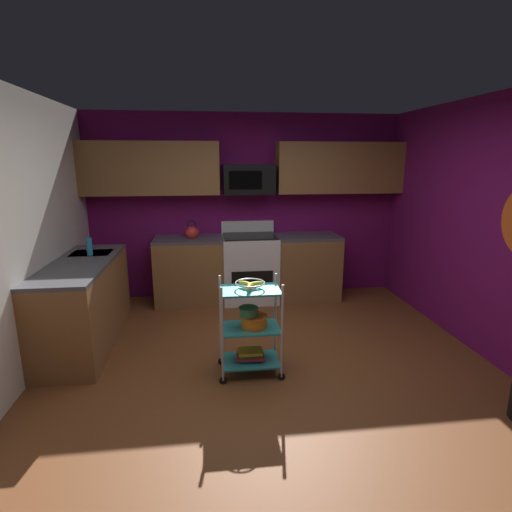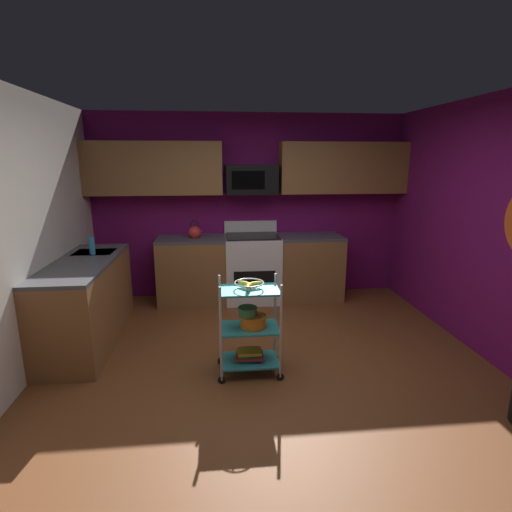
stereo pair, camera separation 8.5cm
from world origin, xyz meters
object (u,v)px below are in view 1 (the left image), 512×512
object	(u,v)px
kettle	(192,233)
dish_soap_bottle	(89,247)
mixing_bowl_small	(248,311)
oven_range	(250,267)
microwave	(249,179)
mixing_bowl_large	(254,321)
book_stack	(250,355)
rolling_cart	(250,328)
fruit_bowl	(250,284)

from	to	relation	value
kettle	dish_soap_bottle	bearing A→B (deg)	-141.52
mixing_bowl_small	oven_range	bearing A→B (deg)	83.50
microwave	mixing_bowl_large	xyz separation A→B (m)	(-0.18, -2.14, -1.18)
mixing_bowl_small	book_stack	world-z (taller)	mixing_bowl_small
book_stack	dish_soap_bottle	world-z (taller)	dish_soap_bottle
oven_range	rolling_cart	world-z (taller)	oven_range
fruit_bowl	kettle	distance (m)	2.11
mixing_bowl_small	book_stack	xyz separation A→B (m)	(0.02, 0.00, -0.44)
microwave	fruit_bowl	world-z (taller)	microwave
kettle	fruit_bowl	bearing A→B (deg)	-74.12
mixing_bowl_small	dish_soap_bottle	distance (m)	2.06
rolling_cart	kettle	size ratio (longest dim) A/B	3.47
fruit_bowl	dish_soap_bottle	world-z (taller)	dish_soap_bottle
rolling_cart	fruit_bowl	distance (m)	0.42
fruit_bowl	kettle	bearing A→B (deg)	105.88
mixing_bowl_large	book_stack	size ratio (longest dim) A/B	0.93
oven_range	dish_soap_bottle	size ratio (longest dim) A/B	5.50
rolling_cart	dish_soap_bottle	distance (m)	2.12
oven_range	book_stack	size ratio (longest dim) A/B	4.07
book_stack	kettle	bearing A→B (deg)	105.88
oven_range	microwave	world-z (taller)	microwave
microwave	fruit_bowl	xyz separation A→B (m)	(-0.22, -2.14, -0.82)
book_stack	kettle	distance (m)	2.26
mixing_bowl_small	book_stack	bearing A→B (deg)	2.15
fruit_bowl	kettle	size ratio (longest dim) A/B	1.03
oven_range	dish_soap_bottle	xyz separation A→B (m)	(-1.90, -0.88, 0.54)
mixing_bowl_small	kettle	xyz separation A→B (m)	(-0.56, 2.03, 0.38)
rolling_cart	book_stack	world-z (taller)	rolling_cart
rolling_cart	kettle	bearing A→B (deg)	105.88
microwave	kettle	size ratio (longest dim) A/B	2.65
book_stack	dish_soap_bottle	size ratio (longest dim) A/B	1.35
microwave	dish_soap_bottle	distance (m)	2.25
oven_range	rolling_cart	size ratio (longest dim) A/B	1.20
fruit_bowl	mixing_bowl_small	bearing A→B (deg)	-177.85
microwave	book_stack	size ratio (longest dim) A/B	2.59
mixing_bowl_small	mixing_bowl_large	bearing A→B (deg)	0.62
mixing_bowl_small	dish_soap_bottle	world-z (taller)	dish_soap_bottle
fruit_bowl	microwave	bearing A→B (deg)	84.24
oven_range	fruit_bowl	world-z (taller)	oven_range
book_stack	dish_soap_bottle	distance (m)	2.20
kettle	dish_soap_bottle	size ratio (longest dim) A/B	1.32
microwave	mixing_bowl_small	size ratio (longest dim) A/B	3.85
microwave	book_stack	xyz separation A→B (m)	(-0.22, -2.14, -1.52)
microwave	rolling_cart	size ratio (longest dim) A/B	0.77
mixing_bowl_large	fruit_bowl	bearing A→B (deg)	-180.00
kettle	dish_soap_bottle	xyz separation A→B (m)	(-1.11, -0.88, 0.02)
kettle	microwave	bearing A→B (deg)	7.80
mixing_bowl_small	kettle	size ratio (longest dim) A/B	0.69
dish_soap_bottle	kettle	bearing A→B (deg)	38.48
oven_range	microwave	size ratio (longest dim) A/B	1.57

